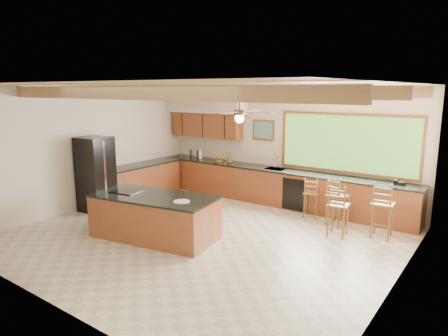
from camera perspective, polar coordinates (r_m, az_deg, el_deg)
The scene contains 9 objects.
ground at distance 8.17m, azimuth -2.85°, elevation -9.73°, with size 7.20×7.20×0.00m, color beige.
room_shell at distance 8.28m, azimuth -1.07°, elevation 6.33°, with size 7.27×6.54×3.02m.
counter_run at distance 10.44m, azimuth 2.29°, elevation -2.39°, with size 7.12×3.10×1.22m.
island at distance 8.09m, azimuth -9.86°, elevation -6.84°, with size 2.64×1.57×0.88m.
refrigerator at distance 10.09m, azimuth -17.84°, elevation -0.85°, with size 0.77×0.75×1.81m.
bar_stool_a at distance 9.37m, azimuth 12.29°, elevation -3.63°, with size 0.40×0.40×0.94m.
bar_stool_b at distance 8.25m, azimuth 15.90°, elevation -5.30°, with size 0.41×0.41×1.07m.
bar_stool_c at distance 8.89m, azimuth 15.74°, elevation -4.01°, with size 0.47×0.47×1.09m.
bar_stool_d at distance 8.44m, azimuth 21.68°, elevation -4.97°, with size 0.44×0.44×1.15m.
Camera 1 is at (4.79, -5.93, 2.92)m, focal length 32.00 mm.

